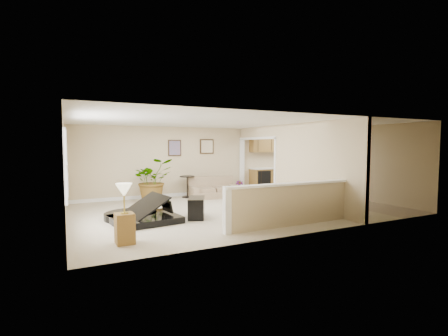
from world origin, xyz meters
name	(u,v)px	position (x,y,z in m)	size (l,w,h in m)	color
floor	(238,209)	(0.00, 0.00, 0.00)	(9.00, 9.00, 0.00)	#B4AA8C
back_wall	(199,161)	(0.00, 3.00, 1.25)	(9.00, 0.04, 2.50)	tan
front_wall	(307,174)	(0.00, -3.00, 1.25)	(9.00, 0.04, 2.50)	tan
left_wall	(65,171)	(-4.50, 0.00, 1.25)	(0.04, 6.00, 2.50)	tan
right_wall	(350,162)	(4.50, 0.00, 1.25)	(0.04, 6.00, 2.50)	tan
ceiling	(238,122)	(0.00, 0.00, 2.50)	(9.00, 6.00, 0.04)	silver
kitchen_vinyl	(320,200)	(3.15, 0.00, 0.00)	(2.70, 6.00, 0.01)	#9B8E69
interior_partition	(283,165)	(1.80, 0.25, 1.22)	(0.18, 5.99, 2.50)	tan
pony_half_wall	(289,203)	(0.08, -2.30, 0.52)	(3.42, 0.22, 1.00)	tan
left_window	(65,164)	(-4.49, -0.50, 1.45)	(0.05, 2.15, 1.45)	white
wall_art_left	(175,148)	(-0.95, 2.97, 1.75)	(0.48, 0.04, 0.58)	#332312
wall_mirror	(207,147)	(0.30, 2.97, 1.80)	(0.55, 0.04, 0.55)	#332312
kitchen_cabinets	(274,169)	(3.19, 2.73, 0.87)	(2.36, 0.65, 2.33)	olive
piano	(142,197)	(-2.84, -0.35, 0.60)	(1.92, 1.97, 1.43)	black
piano_bench	(197,208)	(-1.51, -0.59, 0.26)	(0.39, 0.78, 0.52)	black
loveseat	(213,187)	(0.21, 2.24, 0.36)	(1.78, 1.16, 0.95)	#947A5E
accent_table	(187,184)	(-0.62, 2.58, 0.49)	(0.53, 0.53, 0.76)	black
palm_plant	(153,180)	(-1.91, 2.33, 0.70)	(1.38, 1.23, 1.42)	black
small_plant	(239,189)	(1.26, 2.20, 0.23)	(0.38, 0.38, 0.54)	black
lamp_stand	(125,218)	(-3.51, -2.04, 0.48)	(0.35, 0.35, 1.14)	olive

